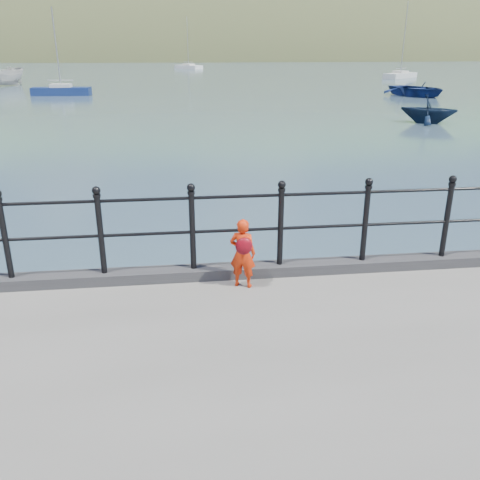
{
  "coord_description": "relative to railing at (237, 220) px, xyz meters",
  "views": [
    {
      "loc": [
        -0.75,
        -6.57,
        3.98
      ],
      "look_at": [
        0.04,
        -0.2,
        1.55
      ],
      "focal_mm": 38.0,
      "sensor_mm": 36.0,
      "label": 1
    }
  ],
  "objects": [
    {
      "name": "sailboat_deep",
      "position": [
        2.23,
        102.88,
        -1.48
      ],
      "size": [
        5.69,
        6.68,
        9.97
      ],
      "rotation": [
        0.0,
        0.0,
        -0.93
      ],
      "color": "white",
      "rests_on": "ground"
    },
    {
      "name": "far_shore",
      "position": [
        38.34,
        239.56,
        -24.39
      ],
      "size": [
        830.0,
        200.0,
        156.0
      ],
      "color": "#333A21",
      "rests_on": "ground"
    },
    {
      "name": "launch_white",
      "position": [
        -19.48,
        54.95,
        -0.75
      ],
      "size": [
        4.85,
        5.75,
        2.14
      ],
      "primitive_type": "imported",
      "rotation": [
        0.0,
        0.0,
        -0.6
      ],
      "color": "beige",
      "rests_on": "ground"
    },
    {
      "name": "railing",
      "position": [
        0.0,
        0.0,
        0.0
      ],
      "size": [
        18.11,
        0.11,
        1.2
      ],
      "color": "black",
      "rests_on": "kerb"
    },
    {
      "name": "launch_navy",
      "position": [
        13.31,
        21.18,
        -1.03
      ],
      "size": [
        3.95,
        3.84,
        1.59
      ],
      "primitive_type": "imported",
      "rotation": [
        0.0,
        0.0,
        0.98
      ],
      "color": "#0D1B32",
      "rests_on": "ground"
    },
    {
      "name": "ground",
      "position": [
        -0.0,
        0.15,
        -1.82
      ],
      "size": [
        600.0,
        600.0,
        0.0
      ],
      "primitive_type": "plane",
      "color": "#2D4251",
      "rests_on": "ground"
    },
    {
      "name": "launch_blue",
      "position": [
        20.33,
        37.46,
        -1.22
      ],
      "size": [
        5.73,
        6.83,
        1.21
      ],
      "primitive_type": "imported",
      "rotation": [
        0.0,
        0.0,
        0.3
      ],
      "color": "navy",
      "rests_on": "ground"
    },
    {
      "name": "sailboat_port",
      "position": [
        -10.79,
        42.16,
        -1.48
      ],
      "size": [
        5.09,
        1.82,
        7.44
      ],
      "rotation": [
        0.0,
        0.0,
        -0.04
      ],
      "color": "navy",
      "rests_on": "ground"
    },
    {
      "name": "child",
      "position": [
        0.04,
        -0.34,
        -0.34
      ],
      "size": [
        0.4,
        0.35,
        0.94
      ],
      "rotation": [
        0.0,
        0.0,
        2.77
      ],
      "color": "red",
      "rests_on": "quay"
    },
    {
      "name": "kerb",
      "position": [
        -0.0,
        -0.0,
        -0.75
      ],
      "size": [
        60.0,
        0.3,
        0.15
      ],
      "primitive_type": "cube",
      "color": "#28282B",
      "rests_on": "quay"
    },
    {
      "name": "sailboat_far",
      "position": [
        30.78,
        64.98,
        -1.48
      ],
      "size": [
        6.53,
        6.2,
        10.01
      ],
      "rotation": [
        0.0,
        0.0,
        0.74
      ],
      "color": "silver",
      "rests_on": "ground"
    }
  ]
}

